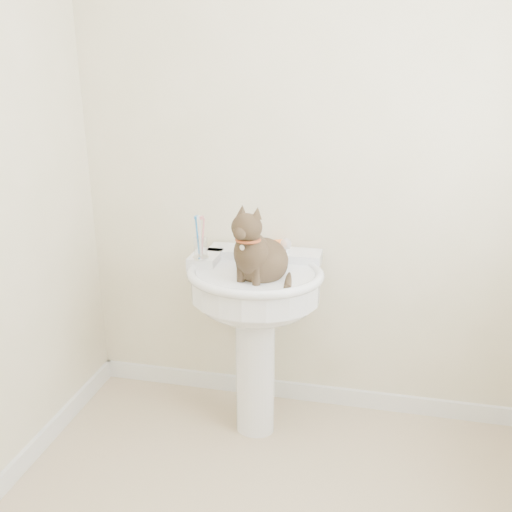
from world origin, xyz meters
The scene contains 7 objects.
wall_back centered at (0.00, 1.10, 1.25)m, with size 2.20×0.00×2.50m, color beige, non-canonical shape.
baseboard_back centered at (0.00, 1.09, 0.04)m, with size 2.20×0.02×0.09m, color white.
pedestal_sink centered at (-0.20, 0.81, 0.65)m, with size 0.60×0.59×0.82m.
faucet centered at (-0.20, 0.96, 0.87)m, with size 0.28×0.12×0.14m.
soap_bar centered at (-0.16, 1.04, 0.84)m, with size 0.09×0.06×0.03m, color orange.
toothbrush_cup centered at (-0.45, 0.82, 0.87)m, with size 0.07×0.07×0.18m.
cat centered at (-0.17, 0.75, 0.88)m, with size 0.24×0.30×0.44m.
Camera 1 is at (0.27, -1.30, 1.59)m, focal length 38.00 mm.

